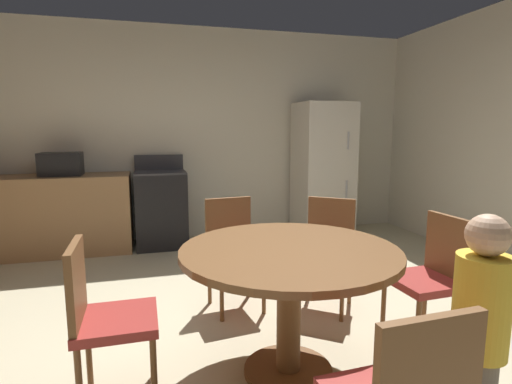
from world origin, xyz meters
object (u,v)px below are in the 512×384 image
at_px(oven_range, 161,208).
at_px(chair_northeast, 327,246).
at_px(chair_north, 233,245).
at_px(person_child, 479,335).
at_px(chair_east, 433,273).
at_px(microwave, 61,164).
at_px(chair_west, 103,313).
at_px(refrigerator, 323,170).
at_px(dining_table, 289,274).

height_order(oven_range, chair_northeast, oven_range).
bearing_deg(chair_north, person_child, 13.25).
bearing_deg(chair_east, oven_range, -63.22).
bearing_deg(chair_northeast, microwave, -94.88).
distance_m(oven_range, microwave, 1.22).
distance_m(chair_west, chair_east, 2.00).
height_order(refrigerator, chair_east, refrigerator).
xyz_separation_m(oven_range, chair_north, (0.49, -1.91, 0.03)).
height_order(oven_range, chair_west, oven_range).
height_order(microwave, dining_table, microwave).
bearing_deg(refrigerator, dining_table, -117.59).
bearing_deg(dining_table, microwave, 120.32).
bearing_deg(chair_north, refrigerator, 132.26).
height_order(dining_table, chair_east, chair_east).
distance_m(microwave, chair_northeast, 3.17).
height_order(refrigerator, person_child, refrigerator).
xyz_separation_m(chair_north, person_child, (0.66, -1.80, 0.08)).
bearing_deg(chair_east, dining_table, -0.00).
relative_size(chair_east, chair_northeast, 1.00).
bearing_deg(chair_west, chair_north, 48.13).
height_order(refrigerator, chair_west, refrigerator).
bearing_deg(oven_range, chair_west, -97.60).
distance_m(microwave, dining_table, 3.39).
height_order(microwave, person_child, microwave).
distance_m(dining_table, chair_east, 1.01).
xyz_separation_m(refrigerator, chair_northeast, (-0.88, -2.06, -0.38)).
bearing_deg(chair_west, refrigerator, 48.38).
relative_size(refrigerator, person_child, 1.61).
bearing_deg(chair_northeast, chair_east, 65.09).
xyz_separation_m(oven_range, refrigerator, (2.10, -0.05, 0.41)).
bearing_deg(microwave, refrigerator, -0.90).
bearing_deg(chair_northeast, chair_west, -25.94).
bearing_deg(person_child, chair_east, -62.21).
bearing_deg(chair_north, oven_range, -172.36).
relative_size(dining_table, chair_east, 1.42).
relative_size(chair_west, chair_northeast, 1.00).
bearing_deg(chair_northeast, dining_table, 0.00).
bearing_deg(chair_east, chair_west, -1.04).
bearing_deg(chair_east, chair_north, -42.91).
bearing_deg(dining_table, oven_range, 101.90).
distance_m(chair_east, chair_northeast, 0.84).
height_order(dining_table, person_child, person_child).
bearing_deg(person_child, dining_table, 0.00).
relative_size(chair_north, chair_west, 1.00).
relative_size(oven_range, person_child, 1.01).
height_order(chair_east, chair_northeast, same).
xyz_separation_m(dining_table, chair_west, (-1.00, -0.01, -0.10)).
bearing_deg(oven_range, person_child, -72.76).
height_order(chair_northeast, person_child, person_child).
relative_size(dining_table, chair_northeast, 1.42).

